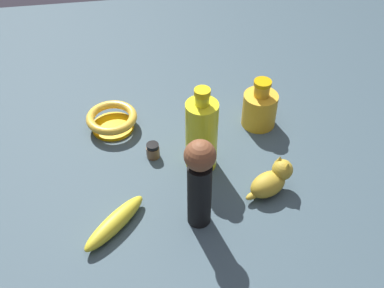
# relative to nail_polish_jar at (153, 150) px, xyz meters

# --- Properties ---
(ground) EXTENTS (2.00, 2.00, 0.00)m
(ground) POSITION_rel_nail_polish_jar_xyz_m (0.09, -0.06, -0.02)
(ground) COLOR #384C56
(nail_polish_jar) EXTENTS (0.04, 0.04, 0.04)m
(nail_polish_jar) POSITION_rel_nail_polish_jar_xyz_m (0.00, 0.00, 0.00)
(nail_polish_jar) COLOR brown
(nail_polish_jar) RESTS_ON ground
(banana) EXTENTS (0.16, 0.16, 0.04)m
(banana) POSITION_rel_nail_polish_jar_xyz_m (-0.11, -0.22, -0.00)
(banana) COLOR gold
(banana) RESTS_ON ground
(bottle_short) EXTENTS (0.10, 0.10, 0.14)m
(bottle_short) POSITION_rel_nail_polish_jar_xyz_m (0.31, 0.09, 0.03)
(bottle_short) COLOR gold
(bottle_short) RESTS_ON ground
(person_figure_adult) EXTENTS (0.08, 0.08, 0.24)m
(person_figure_adult) POSITION_rel_nail_polish_jar_xyz_m (0.08, -0.23, 0.11)
(person_figure_adult) COLOR black
(person_figure_adult) RESTS_ON ground
(cat_figurine) EXTENTS (0.13, 0.09, 0.09)m
(cat_figurine) POSITION_rel_nail_polish_jar_xyz_m (0.27, -0.17, 0.02)
(cat_figurine) COLOR gold
(cat_figurine) RESTS_ON ground
(bottle_tall) EXTENTS (0.08, 0.08, 0.24)m
(bottle_tall) POSITION_rel_nail_polish_jar_xyz_m (0.12, -0.05, 0.08)
(bottle_tall) COLOR yellow
(bottle_tall) RESTS_ON ground
(bowl) EXTENTS (0.14, 0.14, 0.05)m
(bowl) POSITION_rel_nail_polish_jar_xyz_m (-0.10, 0.13, 0.01)
(bowl) COLOR #E8A606
(bowl) RESTS_ON ground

